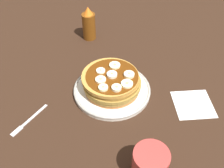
{
  "coord_description": "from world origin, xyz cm",
  "views": [
    {
      "loc": [
        56.36,
        10.91,
        58.86
      ],
      "look_at": [
        0.0,
        0.0,
        3.21
      ],
      "focal_mm": 43.2,
      "sensor_mm": 36.0,
      "label": 1
    }
  ],
  "objects_px": {
    "banana_slice_5": "(129,75)",
    "banana_slice_7": "(117,88)",
    "banana_slice_1": "(101,71)",
    "plate": "(112,90)",
    "banana_slice_3": "(115,66)",
    "banana_slice_2": "(103,88)",
    "fork": "(28,121)",
    "napkin": "(193,104)",
    "banana_slice_4": "(101,80)",
    "coffee_mug": "(150,166)",
    "banana_slice_0": "(113,74)",
    "banana_slice_6": "(127,84)",
    "syrup_bottle": "(89,24)",
    "pancake_stack": "(113,82)"
  },
  "relations": [
    {
      "from": "banana_slice_2",
      "to": "banana_slice_1",
      "type": "bearing_deg",
      "value": -161.62
    },
    {
      "from": "banana_slice_0",
      "to": "napkin",
      "type": "bearing_deg",
      "value": 87.8
    },
    {
      "from": "pancake_stack",
      "to": "banana_slice_5",
      "type": "distance_m",
      "value": 0.06
    },
    {
      "from": "napkin",
      "to": "syrup_bottle",
      "type": "xyz_separation_m",
      "value": [
        -0.27,
        -0.38,
        0.06
      ]
    },
    {
      "from": "napkin",
      "to": "plate",
      "type": "bearing_deg",
      "value": -91.64
    },
    {
      "from": "plate",
      "to": "banana_slice_3",
      "type": "distance_m",
      "value": 0.07
    },
    {
      "from": "plate",
      "to": "banana_slice_7",
      "type": "xyz_separation_m",
      "value": [
        0.05,
        0.02,
        0.06
      ]
    },
    {
      "from": "syrup_bottle",
      "to": "banana_slice_6",
      "type": "bearing_deg",
      "value": 32.25
    },
    {
      "from": "plate",
      "to": "banana_slice_4",
      "type": "distance_m",
      "value": 0.07
    },
    {
      "from": "banana_slice_0",
      "to": "banana_slice_6",
      "type": "distance_m",
      "value": 0.05
    },
    {
      "from": "banana_slice_7",
      "to": "fork",
      "type": "relative_size",
      "value": 0.23
    },
    {
      "from": "banana_slice_2",
      "to": "syrup_bottle",
      "type": "relative_size",
      "value": 0.21
    },
    {
      "from": "banana_slice_5",
      "to": "syrup_bottle",
      "type": "height_order",
      "value": "syrup_bottle"
    },
    {
      "from": "pancake_stack",
      "to": "banana_slice_7",
      "type": "xyz_separation_m",
      "value": [
        0.05,
        0.02,
        0.03
      ]
    },
    {
      "from": "banana_slice_0",
      "to": "banana_slice_1",
      "type": "distance_m",
      "value": 0.04
    },
    {
      "from": "banana_slice_4",
      "to": "banana_slice_6",
      "type": "bearing_deg",
      "value": 88.14
    },
    {
      "from": "plate",
      "to": "banana_slice_3",
      "type": "height_order",
      "value": "banana_slice_3"
    },
    {
      "from": "plate",
      "to": "banana_slice_0",
      "type": "bearing_deg",
      "value": 130.83
    },
    {
      "from": "banana_slice_6",
      "to": "coffee_mug",
      "type": "relative_size",
      "value": 0.3
    },
    {
      "from": "banana_slice_3",
      "to": "banana_slice_5",
      "type": "bearing_deg",
      "value": 53.6
    },
    {
      "from": "banana_slice_6",
      "to": "fork",
      "type": "relative_size",
      "value": 0.27
    },
    {
      "from": "plate",
      "to": "banana_slice_7",
      "type": "distance_m",
      "value": 0.08
    },
    {
      "from": "banana_slice_1",
      "to": "coffee_mug",
      "type": "bearing_deg",
      "value": 32.94
    },
    {
      "from": "banana_slice_5",
      "to": "fork",
      "type": "distance_m",
      "value": 0.31
    },
    {
      "from": "banana_slice_1",
      "to": "banana_slice_4",
      "type": "bearing_deg",
      "value": 12.66
    },
    {
      "from": "pancake_stack",
      "to": "banana_slice_4",
      "type": "height_order",
      "value": "banana_slice_4"
    },
    {
      "from": "coffee_mug",
      "to": "banana_slice_4",
      "type": "bearing_deg",
      "value": -144.28
    },
    {
      "from": "banana_slice_3",
      "to": "fork",
      "type": "height_order",
      "value": "banana_slice_3"
    },
    {
      "from": "banana_slice_5",
      "to": "banana_slice_7",
      "type": "bearing_deg",
      "value": -23.33
    },
    {
      "from": "banana_slice_5",
      "to": "fork",
      "type": "height_order",
      "value": "banana_slice_5"
    },
    {
      "from": "plate",
      "to": "banana_slice_2",
      "type": "xyz_separation_m",
      "value": [
        0.06,
        -0.01,
        0.06
      ]
    },
    {
      "from": "banana_slice_6",
      "to": "syrup_bottle",
      "type": "bearing_deg",
      "value": -147.75
    },
    {
      "from": "banana_slice_1",
      "to": "banana_slice_7",
      "type": "relative_size",
      "value": 0.95
    },
    {
      "from": "banana_slice_2",
      "to": "fork",
      "type": "distance_m",
      "value": 0.23
    },
    {
      "from": "pancake_stack",
      "to": "banana_slice_4",
      "type": "bearing_deg",
      "value": -46.59
    },
    {
      "from": "banana_slice_7",
      "to": "syrup_bottle",
      "type": "height_order",
      "value": "syrup_bottle"
    },
    {
      "from": "plate",
      "to": "banana_slice_0",
      "type": "relative_size",
      "value": 7.72
    },
    {
      "from": "banana_slice_2",
      "to": "fork",
      "type": "xyz_separation_m",
      "value": [
        0.1,
        -0.19,
        -0.07
      ]
    },
    {
      "from": "banana_slice_0",
      "to": "banana_slice_6",
      "type": "bearing_deg",
      "value": 55.67
    },
    {
      "from": "banana_slice_7",
      "to": "syrup_bottle",
      "type": "bearing_deg",
      "value": -153.11
    },
    {
      "from": "plate",
      "to": "banana_slice_1",
      "type": "bearing_deg",
      "value": -108.03
    },
    {
      "from": "plate",
      "to": "coffee_mug",
      "type": "height_order",
      "value": "coffee_mug"
    },
    {
      "from": "plate",
      "to": "coffee_mug",
      "type": "distance_m",
      "value": 0.29
    },
    {
      "from": "plate",
      "to": "banana_slice_3",
      "type": "relative_size",
      "value": 7.07
    },
    {
      "from": "banana_slice_2",
      "to": "banana_slice_4",
      "type": "bearing_deg",
      "value": -154.92
    },
    {
      "from": "banana_slice_3",
      "to": "banana_slice_4",
      "type": "height_order",
      "value": "same"
    },
    {
      "from": "banana_slice_0",
      "to": "syrup_bottle",
      "type": "relative_size",
      "value": 0.23
    },
    {
      "from": "banana_slice_1",
      "to": "banana_slice_4",
      "type": "xyz_separation_m",
      "value": [
        0.04,
        0.01,
        0.0
      ]
    },
    {
      "from": "banana_slice_5",
      "to": "syrup_bottle",
      "type": "xyz_separation_m",
      "value": [
        -0.26,
        -0.19,
        -0.01
      ]
    },
    {
      "from": "banana_slice_7",
      "to": "banana_slice_6",
      "type": "bearing_deg",
      "value": 130.72
    }
  ]
}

